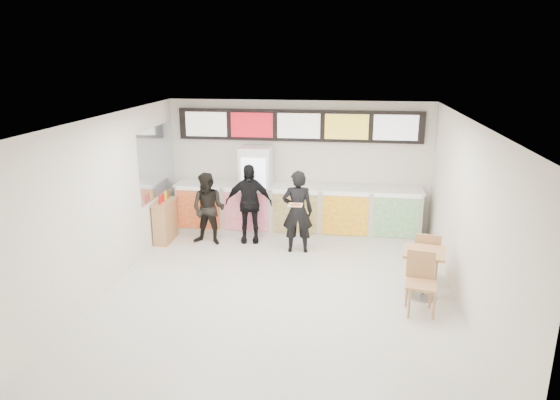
% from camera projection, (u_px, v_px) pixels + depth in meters
% --- Properties ---
extents(floor, '(7.00, 7.00, 0.00)m').
position_uv_depth(floor, '(278.00, 294.00, 8.59)').
color(floor, beige).
rests_on(floor, ground).
extents(ceiling, '(7.00, 7.00, 0.00)m').
position_uv_depth(ceiling, '(278.00, 120.00, 7.75)').
color(ceiling, white).
rests_on(ceiling, wall_back).
extents(wall_back, '(6.00, 0.00, 6.00)m').
position_uv_depth(wall_back, '(299.00, 166.00, 11.50)').
color(wall_back, silver).
rests_on(wall_back, floor).
extents(wall_left, '(0.00, 7.00, 7.00)m').
position_uv_depth(wall_left, '(105.00, 205.00, 8.56)').
color(wall_left, silver).
rests_on(wall_left, floor).
extents(wall_right, '(0.00, 7.00, 7.00)m').
position_uv_depth(wall_right, '(468.00, 219.00, 7.79)').
color(wall_right, silver).
rests_on(wall_right, floor).
extents(service_counter, '(5.56, 0.77, 1.14)m').
position_uv_depth(service_counter, '(297.00, 210.00, 11.37)').
color(service_counter, silver).
rests_on(service_counter, floor).
extents(menu_board, '(5.50, 0.14, 0.70)m').
position_uv_depth(menu_board, '(299.00, 125.00, 11.15)').
color(menu_board, black).
rests_on(menu_board, wall_back).
extents(drinks_fridge, '(0.70, 0.67, 2.00)m').
position_uv_depth(drinks_fridge, '(256.00, 190.00, 11.39)').
color(drinks_fridge, white).
rests_on(drinks_fridge, floor).
extents(mirror_panel, '(0.01, 2.00, 1.50)m').
position_uv_depth(mirror_panel, '(157.00, 161.00, 10.81)').
color(mirror_panel, '#B2B7BF').
rests_on(mirror_panel, wall_left).
extents(customer_main, '(0.67, 0.48, 1.74)m').
position_uv_depth(customer_main, '(298.00, 212.00, 10.25)').
color(customer_main, black).
rests_on(customer_main, floor).
extents(customer_left, '(0.83, 0.68, 1.58)m').
position_uv_depth(customer_left, '(209.00, 209.00, 10.69)').
color(customer_left, black).
rests_on(customer_left, floor).
extents(customer_mid, '(1.06, 0.55, 1.74)m').
position_uv_depth(customer_mid, '(249.00, 203.00, 10.83)').
color(customer_mid, black).
rests_on(customer_mid, floor).
extents(pizza_slice, '(0.36, 0.36, 0.02)m').
position_uv_depth(pizza_slice, '(295.00, 205.00, 9.74)').
color(pizza_slice, beige).
rests_on(pizza_slice, customer_main).
extents(cafe_table, '(0.77, 1.74, 0.99)m').
position_uv_depth(cafe_table, '(423.00, 265.00, 8.37)').
color(cafe_table, tan).
rests_on(cafe_table, floor).
extents(condiment_ledge, '(0.33, 0.82, 1.09)m').
position_uv_depth(condiment_ledge, '(165.00, 221.00, 10.96)').
color(condiment_ledge, tan).
rests_on(condiment_ledge, floor).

